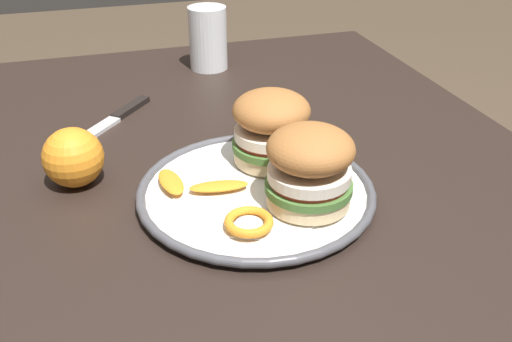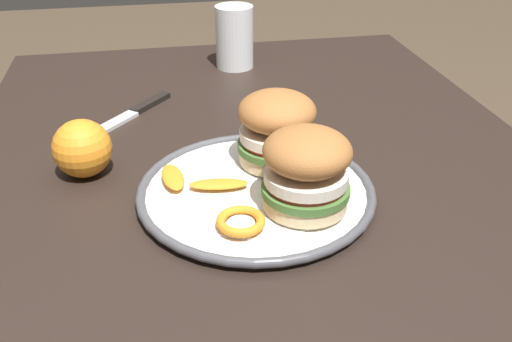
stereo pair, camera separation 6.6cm
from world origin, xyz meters
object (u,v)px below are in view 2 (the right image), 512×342
object	(u,v)px
whole_orange	(82,148)
table_knife	(132,114)
dining_table	(259,229)
sandwich_half_right	(306,169)
dinner_plate	(256,191)
drinking_glass	(235,42)
sandwich_half_left	(277,127)

from	to	relation	value
whole_orange	table_knife	size ratio (longest dim) A/B	0.45
dining_table	whole_orange	distance (m)	0.28
dining_table	sandwich_half_right	size ratio (longest dim) A/B	9.79
sandwich_half_right	table_knife	size ratio (longest dim) A/B	0.65
dining_table	sandwich_half_right	xyz separation A→B (m)	(-0.13, -0.03, 0.18)
sandwich_half_right	dinner_plate	bearing A→B (deg)	42.92
table_knife	drinking_glass	bearing A→B (deg)	-45.28
dining_table	sandwich_half_left	world-z (taller)	sandwich_half_left
drinking_glass	whole_orange	size ratio (longest dim) A/B	1.53
sandwich_half_left	table_knife	world-z (taller)	sandwich_half_left
drinking_glass	table_knife	distance (m)	0.30
drinking_glass	whole_orange	distance (m)	0.48
dining_table	dinner_plate	xyz separation A→B (m)	(-0.08, 0.02, 0.12)
drinking_glass	sandwich_half_left	bearing A→B (deg)	178.83
table_knife	dining_table	bearing A→B (deg)	-140.07
sandwich_half_left	sandwich_half_right	xyz separation A→B (m)	(-0.12, -0.01, 0.00)
dinner_plate	whole_orange	xyz separation A→B (m)	(0.10, 0.22, 0.03)
dining_table	table_knife	distance (m)	0.30
whole_orange	table_knife	xyz separation A→B (m)	(0.19, -0.06, -0.04)
dining_table	table_knife	bearing A→B (deg)	39.93
dining_table	sandwich_half_left	size ratio (longest dim) A/B	10.07
sandwich_half_left	drinking_glass	world-z (taller)	drinking_glass
dining_table	whole_orange	size ratio (longest dim) A/B	14.23
sandwich_half_left	drinking_glass	bearing A→B (deg)	-1.17
drinking_glass	table_knife	size ratio (longest dim) A/B	0.69
whole_orange	table_knife	world-z (taller)	whole_orange
dinner_plate	drinking_glass	distance (m)	0.50
drinking_glass	dining_table	bearing A→B (deg)	175.99
sandwich_half_left	whole_orange	size ratio (longest dim) A/B	1.41
sandwich_half_right	drinking_glass	distance (m)	0.55
sandwich_half_left	sandwich_half_right	bearing A→B (deg)	-174.99
sandwich_half_right	whole_orange	bearing A→B (deg)	59.91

